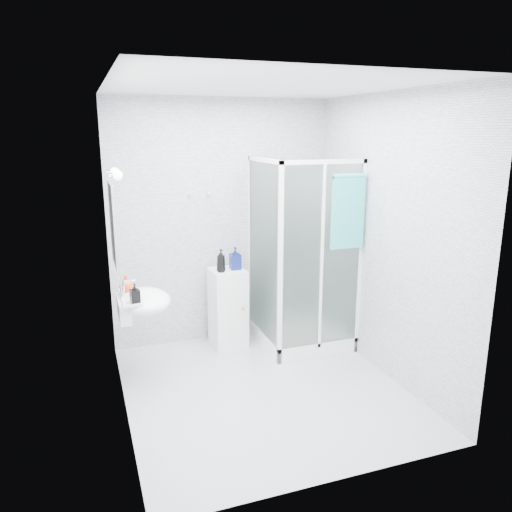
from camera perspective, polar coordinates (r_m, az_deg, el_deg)
name	(u,v)px	position (r m, az deg, el deg)	size (l,w,h in m)	color
room	(264,249)	(4.18, 0.96, 0.84)	(2.40, 2.60, 2.60)	silver
shower_enclosure	(298,306)	(5.35, 4.79, -5.75)	(0.90, 0.95, 2.00)	white
wall_basin	(142,302)	(4.53, -12.95, -5.12)	(0.46, 0.56, 0.35)	white
mirror	(113,225)	(4.33, -16.07, 3.47)	(0.02, 0.60, 0.70)	white
vanity_lights	(115,174)	(4.28, -15.78, 9.05)	(0.10, 0.40, 0.08)	silver
wall_hooks	(200,194)	(5.24, -6.46, 7.00)	(0.23, 0.06, 0.03)	silver
storage_cabinet	(228,308)	(5.36, -3.21, -5.94)	(0.37, 0.38, 0.85)	white
hand_towel	(348,210)	(4.88, 10.45, 5.22)	(0.34, 0.05, 0.72)	teal
shampoo_bottle_a	(221,261)	(5.13, -4.02, -0.52)	(0.09, 0.09, 0.24)	black
shampoo_bottle_b	(235,258)	(5.22, -2.39, -0.24)	(0.11, 0.11, 0.24)	navy
soap_dispenser_orange	(126,284)	(4.57, -14.62, -3.11)	(0.12, 0.12, 0.16)	#F0421C
soap_dispenser_black	(135,293)	(4.29, -13.68, -4.13)	(0.07, 0.08, 0.16)	black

